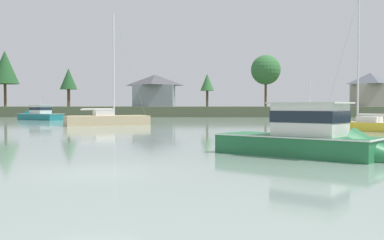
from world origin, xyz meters
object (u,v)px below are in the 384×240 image
cruiser_teal (37,117)px  cruiser_green (315,144)px  dinghy_cream (289,122)px  sailboat_sand (107,123)px  sailboat_yellow (365,128)px

cruiser_teal → cruiser_green: bearing=-58.2°
dinghy_cream → cruiser_teal: 35.62m
dinghy_cream → sailboat_sand: bearing=-164.9°
dinghy_cream → cruiser_green: (-4.91, -33.77, 0.38)m
cruiser_green → cruiser_teal: 54.18m
dinghy_cream → sailboat_sand: 20.17m
cruiser_green → sailboat_sand: bearing=117.1°
cruiser_teal → sailboat_sand: size_ratio=0.68×
cruiser_green → sailboat_yellow: 20.65m
dinghy_cream → cruiser_green: bearing=-98.3°
dinghy_cream → cruiser_green: size_ratio=0.56×
dinghy_cream → sailboat_yellow: 15.28m
cruiser_green → sailboat_yellow: (8.37, 18.88, -0.29)m
sailboat_yellow → cruiser_teal: sailboat_yellow is taller
dinghy_cream → sailboat_sand: size_ratio=0.34×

